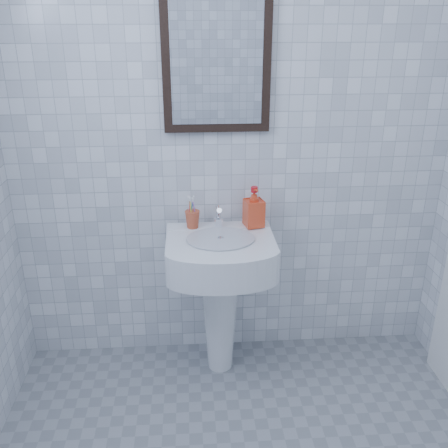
{
  "coord_description": "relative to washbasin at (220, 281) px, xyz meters",
  "views": [
    {
      "loc": [
        -0.21,
        -1.2,
        1.75
      ],
      "look_at": [
        -0.06,
        0.86,
        0.89
      ],
      "focal_mm": 40.0,
      "sensor_mm": 36.0,
      "label": 1
    }
  ],
  "objects": [
    {
      "name": "washbasin",
      "position": [
        0.0,
        0.0,
        0.0
      ],
      "size": [
        0.51,
        0.38,
        0.79
      ],
      "color": "white",
      "rests_on": "ground"
    },
    {
      "name": "wall_back",
      "position": [
        0.07,
        0.22,
        0.72
      ],
      "size": [
        2.2,
        0.02,
        2.5
      ],
      "primitive_type": "cube",
      "color": "white",
      "rests_on": "ground"
    },
    {
      "name": "toothbrush_cup",
      "position": [
        -0.13,
        0.1,
        0.3
      ],
      "size": [
        0.08,
        0.08,
        0.09
      ],
      "primitive_type": null,
      "rotation": [
        0.0,
        0.0,
        0.16
      ],
      "color": "#C64F2F",
      "rests_on": "washbasin"
    },
    {
      "name": "soap_dispenser",
      "position": [
        0.17,
        0.1,
        0.35
      ],
      "size": [
        0.11,
        0.11,
        0.2
      ],
      "primitive_type": "imported",
      "rotation": [
        0.0,
        0.0,
        0.22
      ],
      "color": "red",
      "rests_on": "washbasin"
    },
    {
      "name": "wall_mirror",
      "position": [
        0.0,
        0.2,
        1.02
      ],
      "size": [
        0.5,
        0.04,
        0.62
      ],
      "color": "black",
      "rests_on": "wall_back"
    },
    {
      "name": "faucet",
      "position": [
        0.0,
        0.09,
        0.3
      ],
      "size": [
        0.05,
        0.1,
        0.12
      ],
      "color": "white",
      "rests_on": "washbasin"
    }
  ]
}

